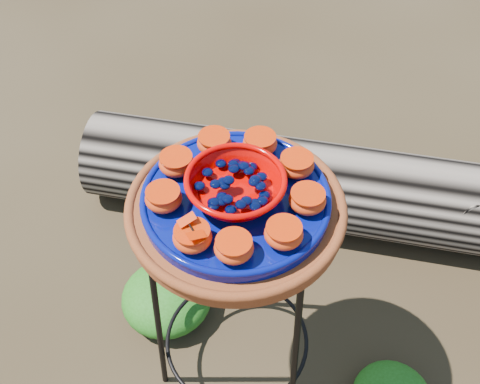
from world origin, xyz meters
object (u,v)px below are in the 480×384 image
(cobalt_plate, at_px, (236,201))
(driftwood_log, at_px, (320,186))
(plant_stand, at_px, (237,302))
(terracotta_saucer, at_px, (236,210))
(red_bowl, at_px, (236,188))

(cobalt_plate, distance_m, driftwood_log, 0.89)
(plant_stand, distance_m, driftwood_log, 0.69)
(terracotta_saucer, xyz_separation_m, red_bowl, (0.00, 0.00, 0.07))
(red_bowl, distance_m, driftwood_log, 0.91)
(cobalt_plate, xyz_separation_m, driftwood_log, (0.11, 0.65, -0.60))
(plant_stand, height_order, red_bowl, red_bowl)
(plant_stand, bearing_deg, cobalt_plate, 0.00)
(terracotta_saucer, bearing_deg, plant_stand, 0.00)
(driftwood_log, bearing_deg, cobalt_plate, -99.89)
(plant_stand, relative_size, terracotta_saucer, 1.51)
(terracotta_saucer, height_order, cobalt_plate, cobalt_plate)
(red_bowl, bearing_deg, cobalt_plate, 0.00)
(plant_stand, relative_size, cobalt_plate, 1.76)
(terracotta_saucer, bearing_deg, driftwood_log, 80.11)
(plant_stand, relative_size, red_bowl, 3.52)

